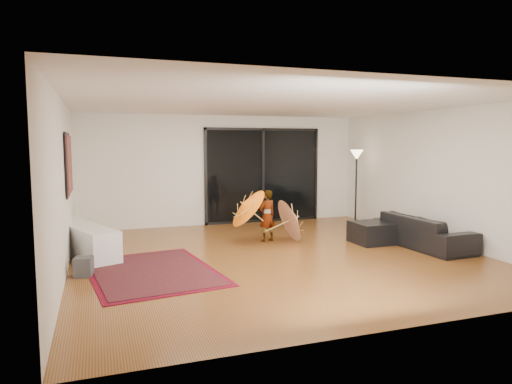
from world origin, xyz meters
name	(u,v)px	position (x,y,z in m)	size (l,w,h in m)	color
floor	(277,255)	(0.00, 0.00, 0.00)	(7.00, 7.00, 0.00)	brown
ceiling	(277,103)	(0.00, 0.00, 2.70)	(7.00, 7.00, 0.00)	white
wall_back	(225,170)	(0.00, 3.50, 1.35)	(7.00, 7.00, 0.00)	silver
wall_front	(401,206)	(0.00, -3.50, 1.35)	(7.00, 7.00, 0.00)	silver
wall_left	(63,187)	(-3.50, 0.00, 1.35)	(7.00, 7.00, 0.00)	silver
wall_right	(438,176)	(3.50, 0.00, 1.35)	(7.00, 7.00, 0.00)	silver
sliding_door	(263,175)	(1.00, 3.47, 1.20)	(3.06, 0.07, 2.40)	black
painting	(69,164)	(-3.46, 1.00, 1.65)	(0.04, 1.28, 1.08)	black
media_console	(85,240)	(-3.25, 1.11, 0.28)	(0.50, 2.00, 0.55)	white
speaker	(84,267)	(-3.25, -0.24, 0.15)	(0.26, 0.26, 0.29)	#424244
persian_rug	(152,271)	(-2.25, -0.35, 0.01)	(2.16, 2.78, 0.02)	#5C0719
sofa	(423,231)	(2.95, -0.28, 0.31)	(2.11, 0.83, 0.62)	black
ottoman	(372,233)	(2.20, 0.32, 0.21)	(0.74, 0.74, 0.43)	black
floor_lamp	(356,166)	(3.10, 2.42, 1.46)	(0.32, 0.32, 1.86)	black
child	(267,216)	(0.26, 1.18, 0.53)	(0.39, 0.25, 1.06)	#999999
parasol_orange	(242,208)	(-0.29, 1.13, 0.73)	(0.72, 0.91, 0.91)	orange
parasol_white	(297,217)	(0.86, 1.03, 0.50)	(0.52, 0.91, 0.94)	white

